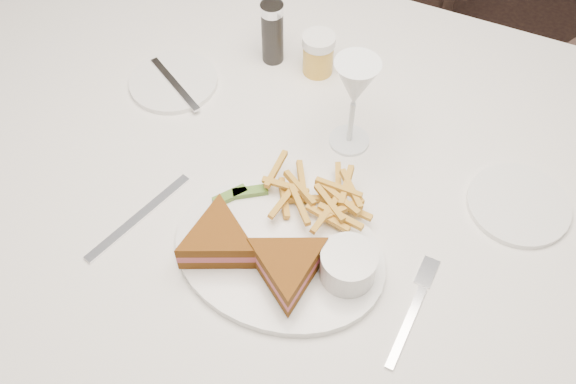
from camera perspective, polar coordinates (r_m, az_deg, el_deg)
The scene contains 4 objects.
ground at distance 1.80m, azimuth 4.06°, elevation -7.50°, with size 5.00×5.00×0.00m, color black.
table at distance 1.35m, azimuth 1.06°, elevation -9.33°, with size 1.60×1.07×0.75m, color silver.
chair_far at distance 1.94m, azimuth 14.61°, elevation 11.00°, with size 0.61×0.57×0.63m, color #46322B.
table_setting at distance 0.98m, azimuth 1.03°, elevation 0.10°, with size 0.79×0.59×0.18m.
Camera 1 is at (0.32, -0.82, 1.57)m, focal length 40.00 mm.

